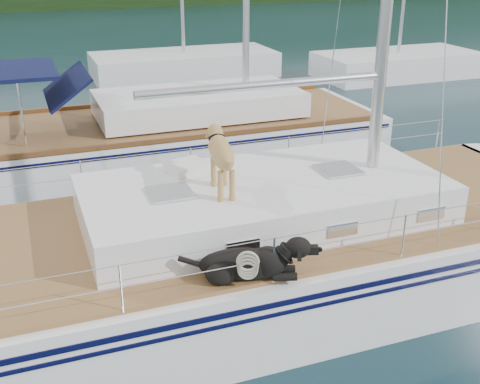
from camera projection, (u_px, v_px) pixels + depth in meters
name	position (u px, v px, depth m)	size (l,w,h in m)	color
ground	(214.00, 298.00, 9.11)	(120.00, 120.00, 0.00)	black
shore_bank	(37.00, 1.00, 48.85)	(92.00, 1.00, 1.20)	#595147
main_sailboat	(219.00, 258.00, 8.88)	(12.00, 3.88, 14.01)	white
neighbor_sailboat	(156.00, 141.00, 14.31)	(11.00, 3.50, 13.30)	white
bg_boat_center	(184.00, 65.00, 24.07)	(7.20, 3.00, 11.65)	white
bg_boat_east	(397.00, 65.00, 24.05)	(6.40, 3.00, 11.65)	white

